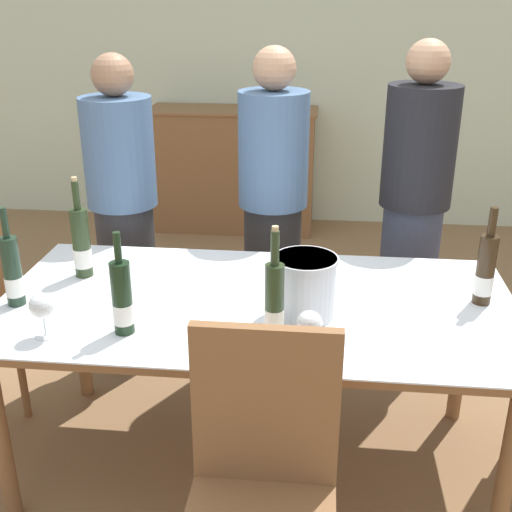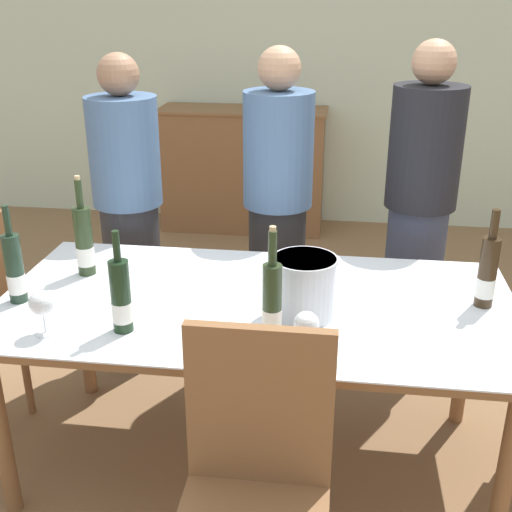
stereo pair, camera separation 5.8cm
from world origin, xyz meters
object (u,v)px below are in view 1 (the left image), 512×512
person_guest_left (273,214)px  sideboard_cabinet (233,170)px  wine_bottle_1 (485,270)px  wine_bottle_2 (81,244)px  wine_bottle_4 (274,303)px  ice_bucket (305,285)px  wine_bottle_3 (12,272)px  wine_bottle_0 (122,299)px  person_host (124,219)px  dining_table (256,316)px  wine_glass_2 (317,261)px  person_guest_right (413,215)px  wine_glass_0 (309,324)px  wine_glass_1 (42,307)px  chair_near_front (262,478)px

person_guest_left → sideboard_cabinet: bearing=103.6°
wine_bottle_1 → wine_bottle_2: size_ratio=0.90×
wine_bottle_1 → wine_bottle_4: bearing=-154.7°
ice_bucket → wine_bottle_3: size_ratio=0.62×
wine_bottle_0 → person_host: 1.06m
dining_table → wine_glass_2: 0.32m
wine_bottle_2 → person_guest_left: bearing=44.2°
wine_bottle_1 → wine_bottle_4: size_ratio=0.93×
wine_bottle_1 → person_guest_right: size_ratio=0.23×
wine_glass_2 → person_guest_right: (0.44, 0.68, -0.03)m
sideboard_cabinet → wine_bottle_0: 3.09m
wine_bottle_0 → wine_bottle_1: size_ratio=0.97×
wine_bottle_1 → person_guest_left: (-0.83, 0.76, -0.08)m
dining_table → person_guest_left: (-0.01, 0.84, 0.12)m
dining_table → wine_bottle_2: 0.75m
person_guest_left → person_guest_right: bearing=0.4°
wine_bottle_0 → wine_glass_0: bearing=-6.0°
dining_table → wine_bottle_2: bearing=167.4°
sideboard_cabinet → wine_bottle_4: bearing=-79.5°
wine_bottle_0 → wine_glass_1: size_ratio=2.28×
dining_table → person_host: person_host is taller
wine_glass_1 → person_guest_right: size_ratio=0.10×
wine_bottle_1 → wine_glass_2: 0.61m
ice_bucket → wine_bottle_1: wine_bottle_1 is taller
person_host → wine_glass_2: bearing=-31.6°
ice_bucket → chair_near_front: bearing=-98.2°
wine_bottle_4 → person_guest_left: (-0.10, 1.11, -0.08)m
wine_bottle_4 → wine_bottle_2: bearing=151.8°
wine_glass_0 → wine_glass_2: size_ratio=1.01×
wine_bottle_0 → chair_near_front: bearing=-40.4°
wine_bottle_1 → person_host: 1.68m
wine_glass_2 → person_guest_left: (-0.23, 0.68, -0.05)m
sideboard_cabinet → wine_bottle_1: bearing=-64.4°
dining_table → wine_glass_0: size_ratio=13.27×
wine_bottle_4 → chair_near_front: bearing=-89.6°
dining_table → person_guest_right: size_ratio=1.19×
wine_bottle_4 → chair_near_front: size_ratio=0.41×
wine_bottle_1 → wine_glass_0: size_ratio=2.56×
sideboard_cabinet → wine_bottle_4: size_ratio=3.29×
wine_bottle_1 → wine_bottle_3: (-1.69, -0.19, -0.00)m
wine_bottle_3 → wine_glass_2: (1.08, 0.28, -0.02)m
wine_bottle_2 → person_host: person_host is taller
dining_table → ice_bucket: ice_bucket is taller
wine_glass_0 → wine_bottle_4: bearing=148.8°
sideboard_cabinet → person_guest_left: person_guest_left is taller
wine_bottle_1 → wine_bottle_0: bearing=-164.1°
ice_bucket → person_host: (-0.90, 0.82, -0.08)m
chair_near_front → person_guest_right: (0.57, 1.55, 0.26)m
wine_bottle_2 → person_guest_right: bearing=26.6°
wine_glass_0 → person_guest_left: bearing=100.1°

